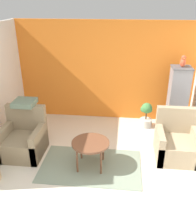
{
  "coord_description": "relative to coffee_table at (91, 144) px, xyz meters",
  "views": [
    {
      "loc": [
        0.5,
        -2.91,
        2.97
      ],
      "look_at": [
        0.0,
        1.57,
        0.87
      ],
      "focal_mm": 40.0,
      "sensor_mm": 36.0,
      "label": 1
    }
  ],
  "objects": [
    {
      "name": "birdcage",
      "position": [
        1.81,
        1.68,
        0.26
      ],
      "size": [
        0.56,
        0.56,
        1.55
      ],
      "color": "#555559",
      "rests_on": "ground_plane"
    },
    {
      "name": "armchair_left",
      "position": [
        -1.43,
        0.29,
        -0.19
      ],
      "size": [
        0.82,
        0.81,
        0.96
      ],
      "color": "#8E7A5B",
      "rests_on": "ground_plane"
    },
    {
      "name": "parrot",
      "position": [
        1.81,
        1.68,
        1.19
      ],
      "size": [
        0.12,
        0.22,
        0.27
      ],
      "color": "#D14C2D",
      "rests_on": "birdcage"
    },
    {
      "name": "area_rug",
      "position": [
        -0.0,
        -0.0,
        -0.48
      ],
      "size": [
        1.91,
        1.2,
        0.01
      ],
      "color": "gray",
      "rests_on": "ground_plane"
    },
    {
      "name": "ground_plane",
      "position": [
        0.07,
        -0.96,
        -0.48
      ],
      "size": [
        20.0,
        20.0,
        0.0
      ],
      "primitive_type": "plane",
      "color": "beige",
      "rests_on": "ground"
    },
    {
      "name": "armchair_right",
      "position": [
        1.66,
        0.52,
        -0.19
      ],
      "size": [
        0.82,
        0.81,
        0.96
      ],
      "color": "#9E896B",
      "rests_on": "ground_plane"
    },
    {
      "name": "potted_plant",
      "position": [
        1.13,
        1.75,
        -0.16
      ],
      "size": [
        0.3,
        0.3,
        0.63
      ],
      "color": "beige",
      "rests_on": "ground_plane"
    },
    {
      "name": "coffee_table",
      "position": [
        0.0,
        0.0,
        0.0
      ],
      "size": [
        0.7,
        0.7,
        0.53
      ],
      "color": "brown",
      "rests_on": "ground_plane"
    },
    {
      "name": "wall_back_accent",
      "position": [
        0.07,
        2.2,
        0.76
      ],
      "size": [
        4.49,
        0.06,
        2.48
      ],
      "color": "orange",
      "rests_on": "ground_plane"
    },
    {
      "name": "throw_pillow",
      "position": [
        -1.43,
        0.58,
        0.53
      ],
      "size": [
        0.43,
        0.43,
        0.1
      ],
      "color": "slate",
      "rests_on": "armchair_left"
    }
  ]
}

